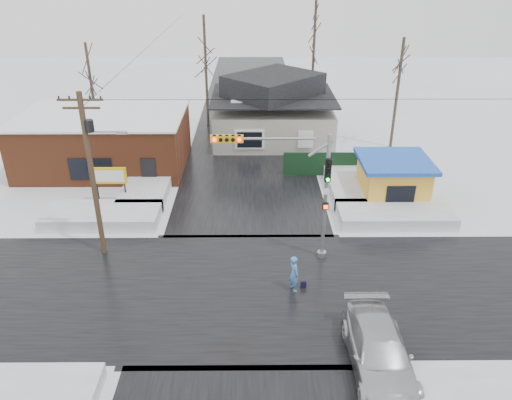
{
  "coord_description": "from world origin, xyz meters",
  "views": [
    {
      "loc": [
        0.26,
        -19.99,
        14.99
      ],
      "look_at": [
        0.42,
        3.92,
        3.0
      ],
      "focal_mm": 35.0,
      "sensor_mm": 36.0,
      "label": 1
    }
  ],
  "objects_px": {
    "marquee_sign": "(110,177)",
    "car": "(379,352)",
    "kiosk": "(393,179)",
    "utility_pole": "(92,167)",
    "pedestrian": "(294,274)",
    "traffic_signal": "(296,181)"
  },
  "relations": [
    {
      "from": "traffic_signal",
      "to": "utility_pole",
      "type": "distance_m",
      "value": 10.39
    },
    {
      "from": "marquee_sign",
      "to": "pedestrian",
      "type": "xyz_separation_m",
      "value": [
        11.24,
        -9.51,
        -0.96
      ]
    },
    {
      "from": "traffic_signal",
      "to": "pedestrian",
      "type": "xyz_separation_m",
      "value": [
        -0.19,
        -2.98,
        -3.58
      ]
    },
    {
      "from": "pedestrian",
      "to": "car",
      "type": "bearing_deg",
      "value": -171.86
    },
    {
      "from": "utility_pole",
      "to": "car",
      "type": "bearing_deg",
      "value": -33.33
    },
    {
      "from": "kiosk",
      "to": "car",
      "type": "xyz_separation_m",
      "value": [
        -4.29,
        -15.14,
        -0.64
      ]
    },
    {
      "from": "utility_pole",
      "to": "kiosk",
      "type": "xyz_separation_m",
      "value": [
        17.43,
        6.49,
        -3.65
      ]
    },
    {
      "from": "traffic_signal",
      "to": "marquee_sign",
      "type": "xyz_separation_m",
      "value": [
        -11.43,
        6.53,
        -2.62
      ]
    },
    {
      "from": "utility_pole",
      "to": "pedestrian",
      "type": "xyz_separation_m",
      "value": [
        10.17,
        -3.51,
        -4.15
      ]
    },
    {
      "from": "traffic_signal",
      "to": "car",
      "type": "bearing_deg",
      "value": -71.08
    },
    {
      "from": "kiosk",
      "to": "utility_pole",
      "type": "bearing_deg",
      "value": -159.56
    },
    {
      "from": "traffic_signal",
      "to": "marquee_sign",
      "type": "relative_size",
      "value": 2.75
    },
    {
      "from": "marquee_sign",
      "to": "car",
      "type": "bearing_deg",
      "value": -45.84
    },
    {
      "from": "utility_pole",
      "to": "kiosk",
      "type": "distance_m",
      "value": 18.95
    },
    {
      "from": "utility_pole",
      "to": "kiosk",
      "type": "height_order",
      "value": "utility_pole"
    },
    {
      "from": "utility_pole",
      "to": "pedestrian",
      "type": "height_order",
      "value": "utility_pole"
    },
    {
      "from": "marquee_sign",
      "to": "car",
      "type": "height_order",
      "value": "marquee_sign"
    },
    {
      "from": "marquee_sign",
      "to": "kiosk",
      "type": "xyz_separation_m",
      "value": [
        18.5,
        0.5,
        -0.46
      ]
    },
    {
      "from": "kiosk",
      "to": "car",
      "type": "bearing_deg",
      "value": -105.81
    },
    {
      "from": "marquee_sign",
      "to": "kiosk",
      "type": "distance_m",
      "value": 18.51
    },
    {
      "from": "marquee_sign",
      "to": "utility_pole",
      "type": "bearing_deg",
      "value": -79.87
    },
    {
      "from": "utility_pole",
      "to": "pedestrian",
      "type": "bearing_deg",
      "value": -19.06
    }
  ]
}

